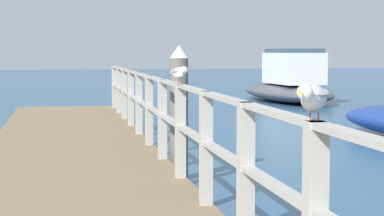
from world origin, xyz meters
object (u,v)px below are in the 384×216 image
object	(u,v)px
boat_3	(289,84)
seagull_background	(179,73)
seagull_foreground	(313,97)
dock_piling_far	(179,112)

from	to	relation	value
boat_3	seagull_background	bearing A→B (deg)	63.77
seagull_foreground	seagull_background	xyz separation A→B (m)	(0.01, 4.73, 0.00)
dock_piling_far	boat_3	xyz separation A→B (m)	(7.02, 16.20, -0.36)
dock_piling_far	seagull_foreground	size ratio (longest dim) A/B	5.07
seagull_background	dock_piling_far	bearing A→B (deg)	-110.80
dock_piling_far	boat_3	size ratio (longest dim) A/B	0.29
seagull_foreground	seagull_background	distance (m)	4.73
dock_piling_far	seagull_background	world-z (taller)	dock_piling_far
dock_piling_far	seagull_background	distance (m)	2.44
seagull_foreground	seagull_background	world-z (taller)	same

